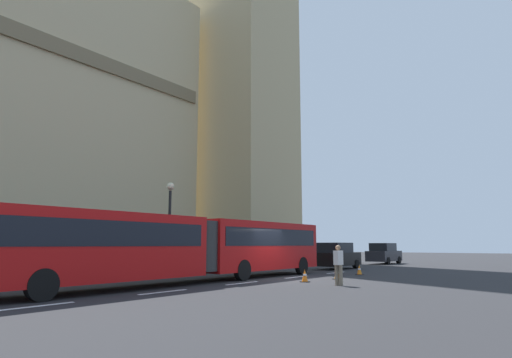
{
  "coord_description": "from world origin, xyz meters",
  "views": [
    {
      "loc": [
        -18.56,
        -12.44,
        1.71
      ],
      "look_at": [
        3.81,
        4.39,
        5.95
      ],
      "focal_mm": 30.47,
      "sensor_mm": 36.0,
      "label": 1
    }
  ],
  "objects": [
    {
      "name": "ground_plane",
      "position": [
        0.0,
        0.0,
        0.0
      ],
      "size": [
        160.0,
        160.0,
        0.0
      ],
      "primitive_type": "plane",
      "color": "#262628"
    },
    {
      "name": "street_lamp",
      "position": [
        -1.64,
        6.5,
        3.06
      ],
      "size": [
        0.44,
        0.44,
        5.27
      ],
      "color": "black",
      "rests_on": "ground_plane"
    },
    {
      "name": "traffic_cone_east",
      "position": [
        5.28,
        -1.92,
        0.28
      ],
      "size": [
        0.36,
        0.36,
        0.58
      ],
      "color": "black",
      "rests_on": "ground_plane"
    },
    {
      "name": "pedestrian_near_cones",
      "position": [
        -1.48,
        -3.97,
        0.91
      ],
      "size": [
        0.43,
        0.36,
        1.69
      ],
      "color": "#726651",
      "rests_on": "ground_plane"
    },
    {
      "name": "lane_centre_marking",
      "position": [
        -5.35,
        0.0,
        0.01
      ],
      "size": [
        25.2,
        0.16,
        0.01
      ],
      "color": "silver",
      "rests_on": "ground_plane"
    },
    {
      "name": "articulated_bus",
      "position": [
        -4.17,
        1.99,
        1.75
      ],
      "size": [
        18.58,
        2.54,
        2.9
      ],
      "color": "#B20F0F",
      "rests_on": "ground_plane"
    },
    {
      "name": "traffic_cone_middle",
      "position": [
        1.56,
        -2.37,
        0.28
      ],
      "size": [
        0.36,
        0.36,
        0.58
      ],
      "color": "black",
      "rests_on": "ground_plane"
    },
    {
      "name": "sedan_lead",
      "position": [
        9.93,
        1.81,
        0.91
      ],
      "size": [
        4.4,
        1.86,
        1.85
      ],
      "color": "black",
      "rests_on": "ground_plane"
    },
    {
      "name": "traffic_cone_west",
      "position": [
        -0.82,
        -1.92,
        0.28
      ],
      "size": [
        0.36,
        0.36,
        0.58
      ],
      "color": "black",
      "rests_on": "ground_plane"
    },
    {
      "name": "sedan_trailing",
      "position": [
        20.23,
        2.24,
        0.91
      ],
      "size": [
        4.4,
        1.86,
        1.85
      ],
      "color": "black",
      "rests_on": "ground_plane"
    }
  ]
}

